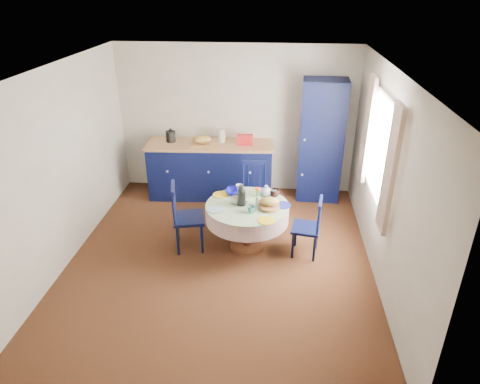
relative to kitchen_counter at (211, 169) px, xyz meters
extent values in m
plane|color=black|center=(0.41, -1.90, -0.49)|extent=(4.50, 4.50, 0.00)
plane|color=white|center=(0.41, -1.90, 2.01)|extent=(4.50, 4.50, 0.00)
cube|color=beige|center=(0.41, 0.35, 0.76)|extent=(4.00, 0.02, 2.50)
cube|color=beige|center=(-1.59, -1.90, 0.76)|extent=(0.02, 4.50, 2.50)
cube|color=beige|center=(2.41, -1.90, 0.76)|extent=(0.02, 4.50, 2.50)
plane|color=white|center=(2.41, -1.60, 1.01)|extent=(0.00, 1.20, 1.20)
cube|color=beige|center=(2.33, -2.30, 1.06)|extent=(0.05, 0.34, 1.45)
cube|color=beige|center=(2.33, -0.90, 1.06)|extent=(0.05, 0.34, 1.45)
cube|color=black|center=(0.00, 0.00, -0.03)|extent=(2.09, 0.73, 0.90)
cube|color=#A2774A|center=(0.00, 0.00, 0.44)|extent=(2.15, 0.77, 0.04)
cube|color=maroon|center=(0.58, 0.05, 0.54)|extent=(0.27, 0.15, 0.16)
cube|color=#A2774A|center=(-0.11, -0.06, 0.47)|extent=(0.35, 0.26, 0.02)
ellipsoid|color=#AA7B42|center=(-0.11, -0.06, 0.54)|extent=(0.31, 0.20, 0.13)
cylinder|color=silver|center=(0.18, 0.11, 0.57)|extent=(0.12, 0.12, 0.22)
cube|color=black|center=(1.83, 0.10, 0.52)|extent=(0.73, 0.54, 2.01)
cylinder|color=white|center=(1.56, -0.16, 0.62)|extent=(0.04, 0.02, 0.04)
cylinder|color=white|center=(1.56, -0.16, 0.02)|extent=(0.04, 0.02, 0.04)
cylinder|color=#5C311A|center=(0.75, -1.60, -0.46)|extent=(0.46, 0.46, 0.05)
cylinder|color=#5C311A|center=(0.75, -1.60, -0.15)|extent=(0.10, 0.10, 0.60)
cylinder|color=#5C311A|center=(0.75, -1.60, 0.16)|extent=(1.06, 1.06, 0.03)
cylinder|color=white|center=(0.75, -1.60, 0.07)|extent=(1.12, 1.12, 0.22)
cylinder|color=silver|center=(0.75, -1.60, 0.19)|extent=(1.12, 1.12, 0.01)
cylinder|color=#8DB7C2|center=(0.34, -1.77, 0.20)|extent=(0.22, 0.22, 0.01)
cylinder|color=gold|center=(1.02, -2.00, 0.20)|extent=(0.22, 0.22, 0.01)
cylinder|color=navy|center=(1.22, -1.57, 0.20)|extent=(0.22, 0.22, 0.01)
cylinder|color=#90BF7D|center=(0.84, -1.24, 0.20)|extent=(0.22, 0.22, 0.01)
cylinder|color=gold|center=(0.35, -1.34, 0.20)|extent=(0.22, 0.22, 0.01)
cylinder|color=#8E5E38|center=(1.04, -1.67, 0.22)|extent=(0.28, 0.28, 0.05)
ellipsoid|color=#AA7B42|center=(1.04, -1.67, 0.30)|extent=(0.26, 0.16, 0.11)
cube|color=silver|center=(0.70, -1.52, 0.21)|extent=(0.10, 0.07, 0.04)
cylinder|color=black|center=(0.15, -1.79, -0.26)|extent=(0.04, 0.04, 0.44)
cylinder|color=black|center=(0.07, -1.44, -0.26)|extent=(0.04, 0.04, 0.44)
cylinder|color=black|center=(-0.17, -1.86, -0.26)|extent=(0.04, 0.04, 0.44)
cylinder|color=black|center=(-0.25, -1.52, -0.26)|extent=(0.04, 0.04, 0.44)
cube|color=black|center=(-0.05, -1.65, -0.02)|extent=(0.49, 0.51, 0.04)
cylinder|color=black|center=(-0.19, -1.86, 0.22)|extent=(0.04, 0.04, 0.49)
cylinder|color=black|center=(-0.27, -1.52, 0.22)|extent=(0.04, 0.04, 0.49)
cube|color=black|center=(-0.23, -1.69, 0.45)|extent=(0.12, 0.39, 0.06)
cylinder|color=black|center=(-0.21, -1.78, 0.20)|extent=(0.02, 0.02, 0.41)
cylinder|color=black|center=(-0.23, -1.69, 0.20)|extent=(0.02, 0.02, 0.41)
cylinder|color=black|center=(-0.25, -1.60, 0.20)|extent=(0.02, 0.02, 0.41)
cylinder|color=black|center=(0.63, -0.97, -0.27)|extent=(0.04, 0.04, 0.42)
cylinder|color=black|center=(0.97, -0.95, -0.27)|extent=(0.04, 0.04, 0.42)
cylinder|color=black|center=(0.61, -0.66, -0.27)|extent=(0.04, 0.04, 0.42)
cylinder|color=black|center=(0.94, -0.63, -0.27)|extent=(0.04, 0.04, 0.42)
cube|color=black|center=(0.79, -0.80, -0.04)|extent=(0.44, 0.43, 0.04)
cylinder|color=black|center=(0.61, -0.64, 0.20)|extent=(0.04, 0.04, 0.47)
cylinder|color=black|center=(0.94, -0.61, 0.20)|extent=(0.04, 0.04, 0.47)
cube|color=black|center=(0.78, -0.63, 0.41)|extent=(0.38, 0.07, 0.06)
cylinder|color=black|center=(0.69, -0.63, 0.18)|extent=(0.02, 0.02, 0.39)
cylinder|color=black|center=(0.78, -0.63, 0.18)|extent=(0.02, 0.02, 0.39)
cylinder|color=black|center=(0.86, -0.62, 0.18)|extent=(0.02, 0.02, 0.39)
cylinder|color=black|center=(1.42, -1.50, -0.29)|extent=(0.03, 0.03, 0.38)
cylinder|color=black|center=(1.38, -1.80, -0.29)|extent=(0.03, 0.03, 0.38)
cylinder|color=black|center=(1.71, -1.54, -0.29)|extent=(0.03, 0.03, 0.38)
cylinder|color=black|center=(1.66, -1.84, -0.29)|extent=(0.03, 0.03, 0.38)
cube|color=black|center=(1.54, -1.67, -0.08)|extent=(0.41, 0.43, 0.04)
cylinder|color=black|center=(1.73, -1.54, 0.13)|extent=(0.03, 0.03, 0.43)
cylinder|color=black|center=(1.68, -1.85, 0.13)|extent=(0.03, 0.03, 0.43)
cube|color=black|center=(1.70, -1.70, 0.33)|extent=(0.09, 0.34, 0.05)
cylinder|color=black|center=(1.71, -1.62, 0.12)|extent=(0.02, 0.02, 0.36)
cylinder|color=black|center=(1.70, -1.70, 0.12)|extent=(0.02, 0.02, 0.36)
cylinder|color=black|center=(1.69, -1.78, 0.12)|extent=(0.02, 0.02, 0.36)
imported|color=silver|center=(0.58, -1.57, 0.24)|extent=(0.12, 0.12, 0.09)
imported|color=#367379|center=(0.81, -1.80, 0.24)|extent=(0.10, 0.10, 0.09)
imported|color=black|center=(1.10, -1.31, 0.24)|extent=(0.14, 0.14, 0.11)
imported|color=silver|center=(0.61, -1.19, 0.24)|extent=(0.10, 0.10, 0.10)
imported|color=#080874|center=(0.55, -1.28, 0.22)|extent=(0.27, 0.27, 0.07)
camera|label=1|loc=(1.11, -6.63, 2.90)|focal=32.00mm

